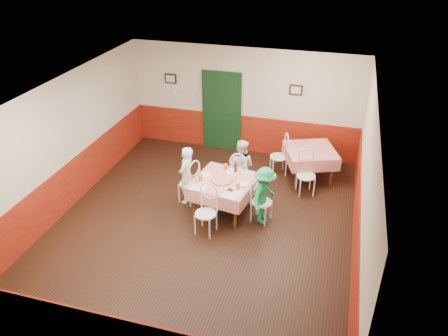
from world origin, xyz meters
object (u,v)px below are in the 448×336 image
(glass_c, at_px, (226,167))
(beer_bottle, at_px, (235,167))
(chair_second_a, at_px, (279,157))
(glass_b, at_px, (238,186))
(diner_left, at_px, (186,175))
(chair_far, at_px, (240,174))
(chair_near, at_px, (206,214))
(chair_second_b, at_px, (306,176))
(diner_right, at_px, (264,196))
(second_table, at_px, (309,164))
(pizza, at_px, (222,181))
(chair_right, at_px, (262,202))
(glass_a, at_px, (200,178))
(wallet, at_px, (230,190))
(chair_left, at_px, (189,184))
(main_table, at_px, (224,196))
(diner_far, at_px, (241,166))

(glass_c, bearing_deg, beer_bottle, -10.63)
(chair_second_a, xyz_separation_m, glass_b, (-0.48, -2.20, 0.38))
(diner_left, bearing_deg, chair_far, 129.07)
(chair_near, xyz_separation_m, chair_second_b, (1.73, 2.01, 0.00))
(beer_bottle, height_order, diner_right, diner_right)
(second_table, relative_size, chair_second_b, 1.24)
(chair_second_b, bearing_deg, diner_right, -139.65)
(glass_c, bearing_deg, pizza, -83.84)
(chair_far, distance_m, glass_b, 1.20)
(glass_c, bearing_deg, chair_far, 61.73)
(chair_right, height_order, chair_near, same)
(diner_left, bearing_deg, diner_right, 85.71)
(chair_far, relative_size, diner_right, 0.72)
(chair_far, relative_size, chair_near, 1.00)
(chair_second_b, relative_size, glass_c, 6.25)
(chair_near, xyz_separation_m, glass_a, (-0.32, 0.67, 0.39))
(second_table, distance_m, pizza, 2.59)
(second_table, distance_m, diner_left, 3.06)
(chair_far, xyz_separation_m, wallet, (0.09, -1.18, 0.32))
(chair_second_b, bearing_deg, diner_left, -179.08)
(diner_left, bearing_deg, glass_b, 76.40)
(pizza, height_order, beer_bottle, beer_bottle)
(second_table, height_order, beer_bottle, beer_bottle)
(chair_second_b, xyz_separation_m, beer_bottle, (-1.45, -0.78, 0.43))
(chair_right, relative_size, chair_second_b, 1.00)
(chair_left, relative_size, wallet, 8.18)
(main_table, xyz_separation_m, chair_near, (-0.14, -0.84, 0.08))
(chair_far, distance_m, pizza, 0.96)
(main_table, relative_size, second_table, 1.09)
(second_table, distance_m, beer_bottle, 2.17)
(second_table, distance_m, chair_far, 1.81)
(second_table, bearing_deg, diner_left, -144.44)
(second_table, height_order, chair_far, chair_far)
(second_table, xyz_separation_m, glass_a, (-2.05, -2.09, 0.46))
(second_table, xyz_separation_m, chair_left, (-2.43, -1.78, 0.08))
(chair_right, xyz_separation_m, pizza, (-0.87, 0.08, 0.32))
(main_table, distance_m, diner_far, 0.94)
(beer_bottle, bearing_deg, wallet, -83.51)
(chair_near, distance_m, glass_c, 1.32)
(chair_right, xyz_separation_m, glass_c, (-0.92, 0.57, 0.38))
(main_table, relative_size, glass_b, 8.22)
(diner_right, bearing_deg, chair_second_b, -16.03)
(chair_left, height_order, diner_far, diner_far)
(chair_right, distance_m, chair_near, 1.20)
(chair_second_b, distance_m, diner_right, 1.50)
(beer_bottle, bearing_deg, glass_b, -71.48)
(main_table, height_order, diner_left, diner_left)
(beer_bottle, bearing_deg, diner_left, -166.98)
(pizza, bearing_deg, chair_near, -97.88)
(chair_right, xyz_separation_m, beer_bottle, (-0.69, 0.52, 0.43))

